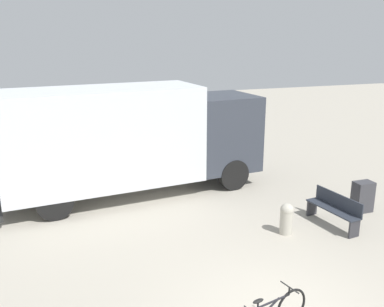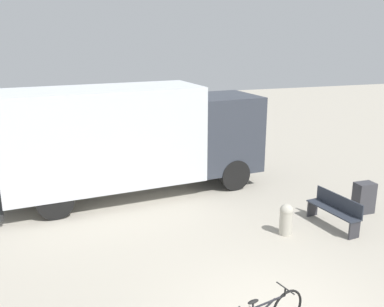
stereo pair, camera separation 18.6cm
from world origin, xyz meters
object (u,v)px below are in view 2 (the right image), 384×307
object	(u,v)px
delivery_truck	(133,136)
bollard_near_bench	(286,218)
utility_box	(364,198)
park_bench	(335,209)

from	to	relation	value
delivery_truck	bollard_near_bench	xyz separation A→B (m)	(3.12, -4.12, -1.46)
utility_box	bollard_near_bench	bearing A→B (deg)	-169.56
delivery_truck	bollard_near_bench	distance (m)	5.37
delivery_truck	utility_box	xyz separation A→B (m)	(5.98, -3.59, -1.45)
utility_box	park_bench	bearing A→B (deg)	-159.31
delivery_truck	utility_box	size ratio (longest dim) A/B	9.30
delivery_truck	bollard_near_bench	world-z (taller)	delivery_truck
delivery_truck	park_bench	world-z (taller)	delivery_truck
park_bench	utility_box	size ratio (longest dim) A/B	1.88
bollard_near_bench	utility_box	size ratio (longest dim) A/B	0.92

